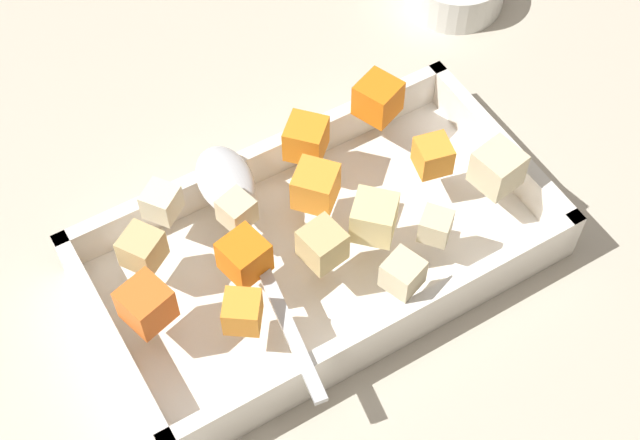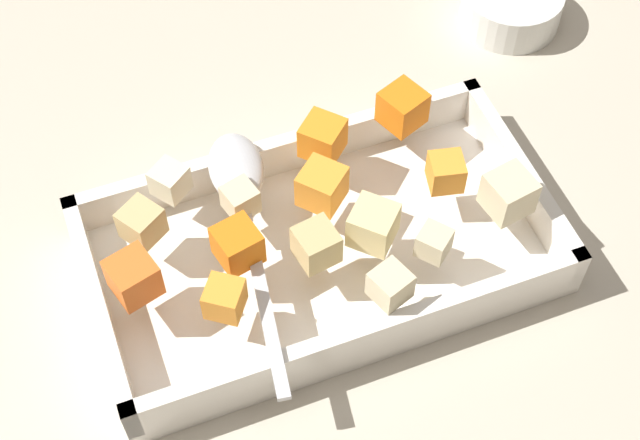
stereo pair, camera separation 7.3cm
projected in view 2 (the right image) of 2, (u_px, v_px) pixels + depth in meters
ground_plane at (299, 249)px, 0.79m from camera, size 4.00×4.00×0.00m
baking_dish at (320, 252)px, 0.77m from camera, size 0.37×0.20×0.05m
carrot_chunk_rim_edge at (133, 277)px, 0.69m from camera, size 0.04×0.04×0.03m
carrot_chunk_mid_right at (322, 186)px, 0.74m from camera, size 0.05×0.05×0.03m
carrot_chunk_corner_se at (403, 107)px, 0.79m from camera, size 0.04×0.04×0.03m
carrot_chunk_mid_left at (224, 299)px, 0.68m from camera, size 0.04×0.04×0.03m
carrot_chunk_heap_top at (446, 172)px, 0.75m from camera, size 0.03×0.03×0.03m
carrot_chunk_heap_side at (237, 245)px, 0.71m from camera, size 0.04×0.04×0.03m
carrot_chunk_under_handle at (323, 138)px, 0.77m from camera, size 0.04×0.04×0.03m
potato_chunk_near_spoon at (434, 243)px, 0.71m from camera, size 0.03×0.03×0.02m
potato_chunk_far_left at (240, 199)px, 0.74m from camera, size 0.03×0.03×0.02m
potato_chunk_corner_ne at (509, 194)px, 0.74m from camera, size 0.04×0.04×0.03m
potato_chunk_corner_sw at (314, 246)px, 0.71m from camera, size 0.03×0.03×0.03m
potato_chunk_near_left at (170, 181)px, 0.75m from camera, size 0.04×0.04×0.03m
potato_chunk_far_right at (390, 285)px, 0.69m from camera, size 0.03×0.03×0.03m
potato_chunk_corner_nw at (142, 223)px, 0.72m from camera, size 0.04×0.04×0.03m
potato_chunk_near_right at (373, 225)px, 0.72m from camera, size 0.05×0.05×0.03m
serving_spoon at (239, 181)px, 0.75m from camera, size 0.06×0.24×0.02m
small_prep_bowl at (511, 6)px, 0.93m from camera, size 0.10×0.10×0.04m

